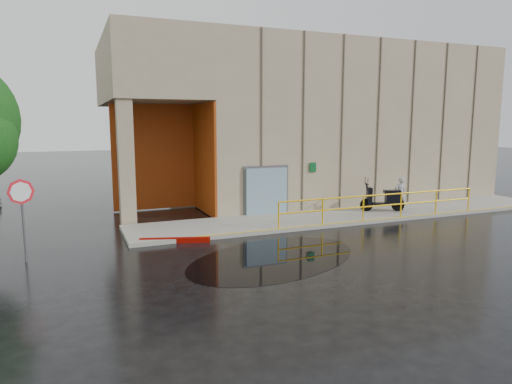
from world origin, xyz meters
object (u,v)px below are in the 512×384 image
(stop_sign, at_px, (22,202))
(red_curb, at_px, (175,240))
(scooter, at_px, (383,192))
(person, at_px, (400,194))

(stop_sign, bearing_deg, red_curb, 7.91)
(stop_sign, height_order, red_curb, stop_sign)
(scooter, xyz_separation_m, stop_sign, (-14.28, -1.86, 0.79))
(scooter, bearing_deg, stop_sign, -150.29)
(scooter, bearing_deg, red_curb, -149.81)
(stop_sign, relative_size, red_curb, 1.04)
(person, relative_size, scooter, 0.75)
(scooter, height_order, red_curb, scooter)
(person, relative_size, stop_sign, 0.61)
(person, height_order, stop_sign, stop_sign)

